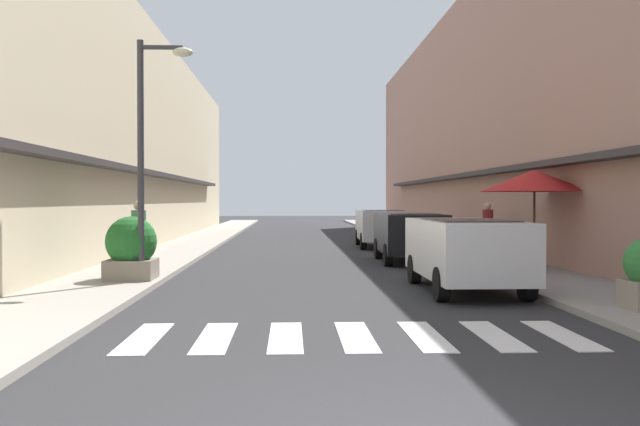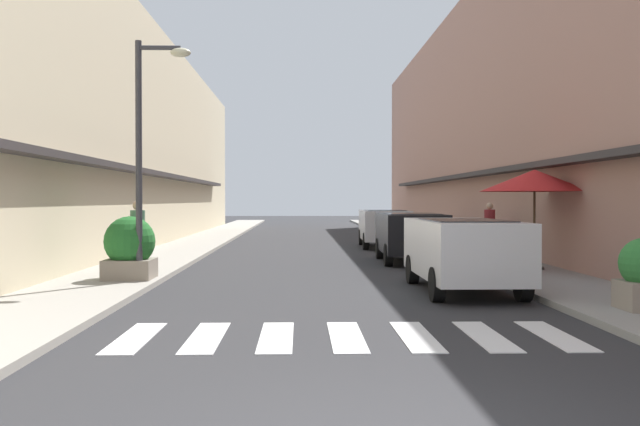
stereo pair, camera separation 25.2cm
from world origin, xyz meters
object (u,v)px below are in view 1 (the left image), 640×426
planter_far (495,241)px  pedestrian_walking_far (488,228)px  pedestrian_walking_near (139,236)px  parked_car_far (381,224)px  parked_car_mid (410,231)px  planter_midblock (131,249)px  street_lamp (150,133)px  cafe_umbrella (534,181)px  parked_car_near (466,246)px

planter_far → pedestrian_walking_far: 1.31m
planter_far → pedestrian_walking_near: bearing=-156.0°
parked_car_far → pedestrian_walking_far: pedestrian_walking_far is taller
parked_car_mid → planter_midblock: bearing=-143.1°
parked_car_mid → pedestrian_walking_far: size_ratio=2.41×
parked_car_mid → pedestrian_walking_near: size_ratio=2.31×
planter_far → planter_midblock: bearing=-151.9°
planter_midblock → planter_far: (9.58, 5.13, -0.16)m
street_lamp → pedestrian_walking_far: bearing=36.2°
street_lamp → pedestrian_walking_far: (9.23, 6.77, -2.30)m
parked_car_far → planter_far: parked_car_far is taller
cafe_umbrella → pedestrian_walking_near: (-9.68, -1.10, -1.31)m
parked_car_mid → planter_far: (2.52, -0.18, -0.29)m
parked_car_near → planter_midblock: (-7.06, 1.53, -0.13)m
cafe_umbrella → parked_car_mid: bearing=127.9°
parked_car_near → parked_car_far: bearing=90.0°
parked_car_mid → cafe_umbrella: bearing=-52.1°
street_lamp → pedestrian_walking_near: bearing=112.3°
planter_far → parked_car_far: bearing=110.2°
parked_car_near → pedestrian_walking_near: 7.47m
planter_far → pedestrian_walking_near: pedestrian_walking_near is taller
street_lamp → planter_far: 10.96m
parked_car_far → street_lamp: bearing=-117.9°
parked_car_mid → parked_car_far: 6.70m
pedestrian_walking_near → street_lamp: bearing=118.7°
pedestrian_walking_near → parked_car_far: bearing=-116.0°
parked_car_mid → street_lamp: (-6.57, -5.69, 2.37)m
parked_car_near → cafe_umbrella: cafe_umbrella is taller
cafe_umbrella → planter_midblock: cafe_umbrella is taller
street_lamp → parked_car_far: bearing=62.1°
parked_car_near → street_lamp: (-6.57, 1.14, 2.37)m
parked_car_near → street_lamp: street_lamp is taller
cafe_umbrella → planter_midblock: 9.98m
planter_midblock → parked_car_far: bearing=59.6°
parked_car_near → pedestrian_walking_near: pedestrian_walking_near is taller
pedestrian_walking_near → planter_far: bearing=-149.6°
cafe_umbrella → planter_far: (-0.08, 3.17, -1.71)m
planter_midblock → pedestrian_walking_near: pedestrian_walking_near is taller
street_lamp → pedestrian_walking_near: street_lamp is taller
pedestrian_walking_far → planter_far: bearing=140.3°
parked_car_near → planter_far: 7.12m
street_lamp → parked_car_mid: bearing=40.9°
pedestrian_walking_near → pedestrian_walking_far: bearing=-144.1°
street_lamp → parked_car_near: bearing=-9.9°
planter_midblock → pedestrian_walking_far: bearing=33.3°
parked_car_mid → street_lamp: street_lamp is taller
planter_far → pedestrian_walking_far: pedestrian_walking_far is taller
parked_car_mid → pedestrian_walking_near: 8.36m
parked_car_far → street_lamp: 14.22m
parked_car_near → pedestrian_walking_near: bearing=161.4°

